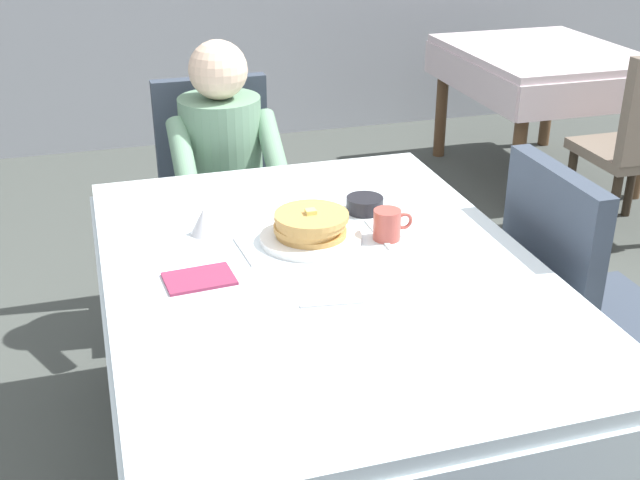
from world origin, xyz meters
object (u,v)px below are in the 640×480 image
(diner_person, at_px, (224,164))
(chair_right_side, at_px, (574,294))
(plate_breakfast, at_px, (311,238))
(cup_coffee, at_px, (388,224))
(chair_diner, at_px, (219,184))
(background_table_far, at_px, (541,70))
(fork_left_of_plate, at_px, (244,251))
(dining_table_main, at_px, (323,295))
(syrup_pitcher, at_px, (204,221))
(bowl_butter, at_px, (365,204))
(spoon_near_edge, at_px, (332,304))
(knife_right_of_plate, at_px, (378,234))
(breakfast_stack, at_px, (311,224))

(diner_person, distance_m, chair_right_side, 1.33)
(plate_breakfast, distance_m, cup_coffee, 0.21)
(chair_diner, bearing_deg, background_table_far, -153.94)
(chair_diner, distance_m, background_table_far, 2.22)
(fork_left_of_plate, bearing_deg, dining_table_main, -130.79)
(syrup_pitcher, xyz_separation_m, fork_left_of_plate, (0.08, -0.15, -0.04))
(bowl_butter, bearing_deg, fork_left_of_plate, -157.37)
(dining_table_main, height_order, spoon_near_edge, spoon_near_edge)
(knife_right_of_plate, distance_m, spoon_near_edge, 0.41)
(plate_breakfast, bearing_deg, breakfast_stack, -173.42)
(chair_right_side, bearing_deg, bowl_butter, -118.34)
(cup_coffee, bearing_deg, dining_table_main, -154.64)
(dining_table_main, distance_m, breakfast_stack, 0.21)
(fork_left_of_plate, relative_size, background_table_far, 0.16)
(diner_person, relative_size, background_table_far, 1.00)
(diner_person, bearing_deg, chair_right_side, 129.88)
(chair_diner, bearing_deg, breakfast_stack, 94.87)
(cup_coffee, bearing_deg, chair_right_side, -10.45)
(plate_breakfast, relative_size, knife_right_of_plate, 1.40)
(breakfast_stack, bearing_deg, knife_right_of_plate, -5.98)
(breakfast_stack, distance_m, fork_left_of_plate, 0.20)
(knife_right_of_plate, bearing_deg, bowl_butter, -6.25)
(cup_coffee, height_order, knife_right_of_plate, cup_coffee)
(fork_left_of_plate, bearing_deg, background_table_far, -50.63)
(chair_diner, height_order, breakfast_stack, chair_diner)
(breakfast_stack, relative_size, cup_coffee, 1.80)
(cup_coffee, relative_size, fork_left_of_plate, 0.63)
(background_table_far, bearing_deg, syrup_pitcher, -139.40)
(chair_right_side, height_order, syrup_pitcher, chair_right_side)
(background_table_far, bearing_deg, bowl_butter, -132.58)
(chair_diner, distance_m, plate_breakfast, 1.04)
(cup_coffee, distance_m, bowl_butter, 0.20)
(breakfast_stack, height_order, spoon_near_edge, breakfast_stack)
(chair_right_side, bearing_deg, plate_breakfast, -101.30)
(dining_table_main, distance_m, chair_right_side, 0.78)
(diner_person, xyz_separation_m, chair_right_side, (0.85, -1.01, -0.14))
(spoon_near_edge, bearing_deg, breakfast_stack, 89.98)
(plate_breakfast, bearing_deg, chair_diner, 94.89)
(bowl_butter, bearing_deg, cup_coffee, -90.75)
(dining_table_main, bearing_deg, background_table_far, 48.23)
(chair_right_side, xyz_separation_m, syrup_pitcher, (-1.03, 0.28, 0.25))
(bowl_butter, distance_m, spoon_near_edge, 0.56)
(knife_right_of_plate, xyz_separation_m, spoon_near_edge, (-0.24, -0.33, 0.00))
(breakfast_stack, xyz_separation_m, knife_right_of_plate, (0.19, -0.02, -0.05))
(chair_diner, relative_size, fork_left_of_plate, 5.17)
(syrup_pitcher, relative_size, knife_right_of_plate, 0.40)
(knife_right_of_plate, height_order, spoon_near_edge, same)
(chair_diner, xyz_separation_m, fork_left_of_plate, (-0.10, -1.04, 0.21))
(syrup_pitcher, bearing_deg, fork_left_of_plate, -60.58)
(background_table_far, bearing_deg, diner_person, -150.43)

